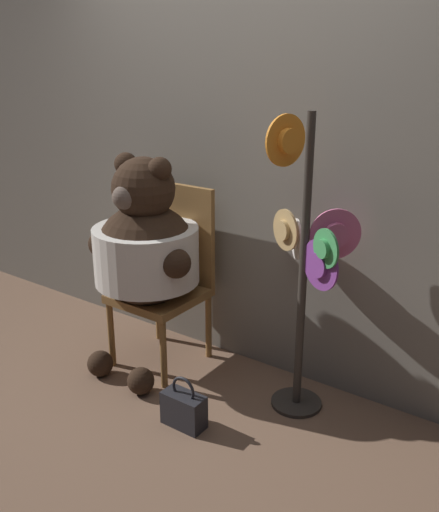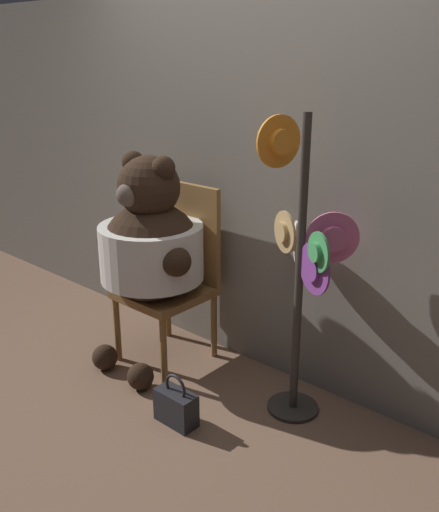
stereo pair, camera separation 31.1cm
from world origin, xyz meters
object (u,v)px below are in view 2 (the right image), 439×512
teddy_bear (150,246)px  chair (176,271)px  hat_display_rack (302,262)px  handbag_on_ground (176,406)px

teddy_bear → chair: bearing=83.5°
chair → hat_display_rack: size_ratio=0.69×
handbag_on_ground → chair: bearing=135.0°
hat_display_rack → chair: bearing=178.5°
teddy_bear → hat_display_rack: hat_display_rack is taller
teddy_bear → hat_display_rack: size_ratio=0.83×
chair → handbag_on_ground: 0.89m
chair → hat_display_rack: bearing=-1.5°
hat_display_rack → teddy_bear: bearing=-170.8°
chair → teddy_bear: (-0.02, -0.18, 0.21)m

